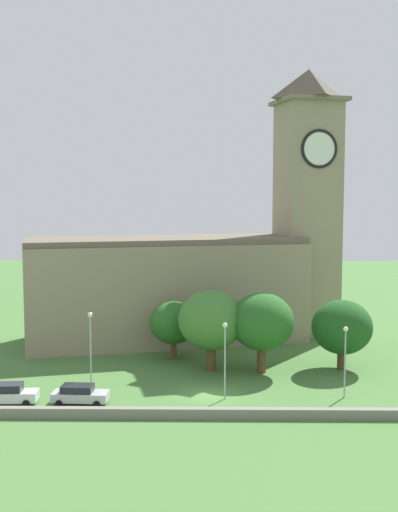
{
  "coord_description": "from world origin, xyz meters",
  "views": [
    {
      "loc": [
        -0.07,
        -55.01,
        17.92
      ],
      "look_at": [
        -0.92,
        8.35,
        11.69
      ],
      "focal_mm": 44.38,
      "sensor_mm": 36.0,
      "label": 1
    }
  ],
  "objects": [
    {
      "name": "ground_plane",
      "position": [
        0.0,
        15.0,
        0.0
      ],
      "size": [
        200.0,
        200.0,
        0.0
      ],
      "primitive_type": "plane",
      "color": "#477538"
    },
    {
      "name": "church",
      "position": [
        -0.62,
        22.62,
        9.04
      ],
      "size": [
        40.06,
        19.07,
        33.47
      ],
      "color": "gray",
      "rests_on": "ground"
    },
    {
      "name": "quay_barrier",
      "position": [
        0.0,
        -5.86,
        0.42
      ],
      "size": [
        44.85,
        0.7,
        0.84
      ],
      "primitive_type": "cube",
      "color": "gray",
      "rests_on": "ground"
    },
    {
      "name": "car_white",
      "position": [
        -17.04,
        -2.71,
        0.92
      ],
      "size": [
        4.84,
        2.33,
        1.81
      ],
      "color": "silver",
      "rests_on": "ground"
    },
    {
      "name": "car_silver",
      "position": [
        -11.01,
        -2.47,
        0.83
      ],
      "size": [
        4.84,
        2.37,
        1.64
      ],
      "color": "silver",
      "rests_on": "ground"
    },
    {
      "name": "streetlamp_west_mid",
      "position": [
        -10.48,
        0.08,
        4.94
      ],
      "size": [
        0.44,
        0.44,
        7.47
      ],
      "color": "#9EA0A5",
      "rests_on": "ground"
    },
    {
      "name": "streetlamp_central",
      "position": [
        1.47,
        -1.02,
        4.56
      ],
      "size": [
        0.44,
        0.44,
        6.8
      ],
      "color": "#9EA0A5",
      "rests_on": "ground"
    },
    {
      "name": "streetlamp_east_mid",
      "position": [
        12.05,
        -0.48,
        4.31
      ],
      "size": [
        0.44,
        0.44,
        6.37
      ],
      "color": "#9EA0A5",
      "rests_on": "ground"
    },
    {
      "name": "tree_riverside_west",
      "position": [
        -3.77,
        12.46,
        4.01
      ],
      "size": [
        5.13,
        5.13,
        6.34
      ],
      "color": "brown",
      "rests_on": "ground"
    },
    {
      "name": "tree_churchyard",
      "position": [
        0.33,
        7.91,
        5.22
      ],
      "size": [
        6.72,
        6.72,
        8.28
      ],
      "color": "brown",
      "rests_on": "ground"
    },
    {
      "name": "tree_by_tower",
      "position": [
        5.4,
        7.34,
        5.18
      ],
      "size": [
        6.41,
        6.41,
        8.1
      ],
      "color": "brown",
      "rests_on": "ground"
    },
    {
      "name": "tree_riverside_east",
      "position": [
        13.72,
        8.77,
        4.35
      ],
      "size": [
        6.17,
        6.17,
        7.15
      ],
      "color": "brown",
      "rests_on": "ground"
    }
  ]
}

